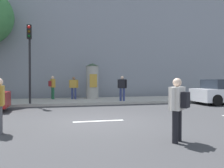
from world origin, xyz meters
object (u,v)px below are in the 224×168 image
at_px(pedestrian_with_backpack, 122,86).
at_px(pedestrian_near_pole, 74,86).
at_px(pedestrian_in_light_jacket, 178,104).
at_px(pedestrian_tallest, 52,85).
at_px(traffic_light, 29,51).
at_px(poster_column, 92,81).

distance_m(pedestrian_with_backpack, pedestrian_near_pole, 3.46).
bearing_deg(pedestrian_in_light_jacket, pedestrian_with_backpack, 82.06).
bearing_deg(pedestrian_tallest, pedestrian_with_backpack, -29.14).
relative_size(pedestrian_in_light_jacket, pedestrian_with_backpack, 0.97).
bearing_deg(pedestrian_tallest, pedestrian_in_light_jacket, -75.02).
bearing_deg(pedestrian_near_pole, traffic_light, -136.17).
bearing_deg(pedestrian_in_light_jacket, pedestrian_tallest, 104.98).
bearing_deg(traffic_light, pedestrian_near_pole, 43.83).
bearing_deg(pedestrian_near_pole, pedestrian_in_light_jacket, -81.62).
bearing_deg(pedestrian_tallest, pedestrian_near_pole, -14.56).
bearing_deg(poster_column, pedestrian_near_pole, -168.66).
bearing_deg(poster_column, pedestrian_tallest, 177.88).
relative_size(poster_column, pedestrian_in_light_jacket, 1.64).
xyz_separation_m(traffic_light, pedestrian_near_pole, (2.55, 2.45, -1.99)).
xyz_separation_m(poster_column, pedestrian_in_light_jacket, (0.28, -11.08, -0.51)).
relative_size(traffic_light, pedestrian_with_backpack, 2.75).
bearing_deg(traffic_light, poster_column, 35.08).
height_order(pedestrian_in_light_jacket, pedestrian_near_pole, pedestrian_near_pole).
height_order(poster_column, pedestrian_with_backpack, poster_column).
bearing_deg(traffic_light, pedestrian_with_backpack, 4.88).
height_order(traffic_light, pedestrian_tallest, traffic_light).
relative_size(poster_column, pedestrian_tallest, 1.57).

